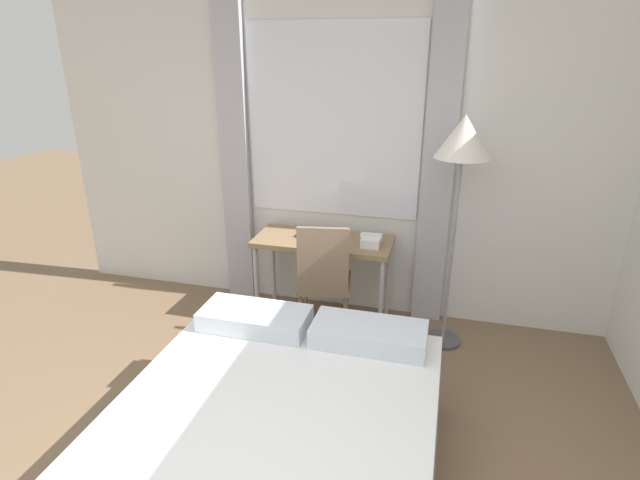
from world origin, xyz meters
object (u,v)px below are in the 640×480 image
telephone (371,240)px  standing_lamp (462,150)px  desk (323,247)px  book (313,235)px  bed (269,458)px  desk_chair (324,276)px

telephone → standing_lamp: bearing=-6.3°
desk → book: book is taller
desk → bed: size_ratio=0.56×
standing_lamp → book: bearing=172.6°
desk → standing_lamp: (1.00, -0.10, 0.86)m
desk_chair → telephone: 0.46m
bed → desk_chair: bearing=94.5°
desk_chair → standing_lamp: size_ratio=0.55×
desk → bed: bearing=-83.8°
desk_chair → book: size_ratio=3.54×
desk → standing_lamp: size_ratio=0.63×
standing_lamp → book: (-1.09, 0.14, -0.77)m
desk_chair → standing_lamp: 1.36m
standing_lamp → telephone: 0.96m
bed → book: (-0.29, 1.87, 0.47)m
desk → book: 0.13m
book → telephone: bearing=-8.8°
desk_chair → book: bearing=109.0°
desk → telephone: telephone is taller
standing_lamp → book: 1.34m
telephone → book: bearing=171.2°
standing_lamp → telephone: standing_lamp is taller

